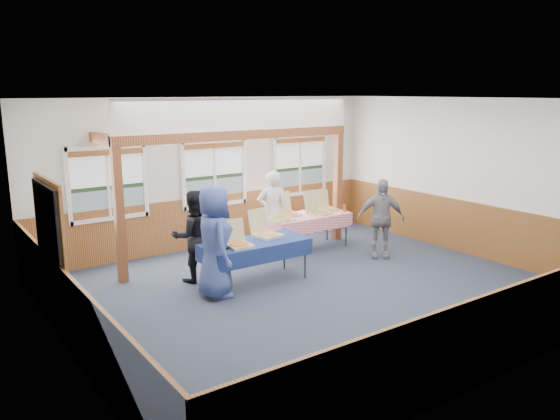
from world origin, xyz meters
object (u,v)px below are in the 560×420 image
(woman_black, at_px, (194,236))
(person_grey, at_px, (381,218))
(man_blue, at_px, (215,242))
(woman_white, at_px, (273,212))
(table_right, at_px, (306,217))
(table_left, at_px, (255,244))

(woman_black, xyz_separation_m, person_grey, (3.73, -0.88, -0.01))
(man_blue, bearing_deg, woman_white, -43.18)
(table_right, bearing_deg, table_left, -135.52)
(man_blue, bearing_deg, table_right, -53.45)
(table_left, relative_size, table_right, 1.02)
(table_left, xyz_separation_m, woman_black, (-0.83, 0.71, 0.12))
(woman_black, bearing_deg, table_right, -160.64)
(table_right, relative_size, woman_black, 1.24)
(man_blue, distance_m, person_grey, 3.78)
(woman_white, distance_m, person_grey, 2.20)
(woman_white, xyz_separation_m, man_blue, (-2.14, -1.47, 0.06))
(table_left, bearing_deg, woman_white, 22.59)
(table_right, relative_size, man_blue, 1.09)
(table_left, height_order, person_grey, person_grey)
(table_right, distance_m, man_blue, 3.19)
(table_left, distance_m, woman_white, 1.82)
(woman_black, relative_size, man_blue, 0.88)
(table_right, relative_size, woman_white, 1.16)
(table_left, distance_m, woman_black, 1.10)
(table_left, xyz_separation_m, table_right, (2.02, 1.14, -0.00))
(table_right, height_order, person_grey, person_grey)
(woman_black, height_order, person_grey, woman_black)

